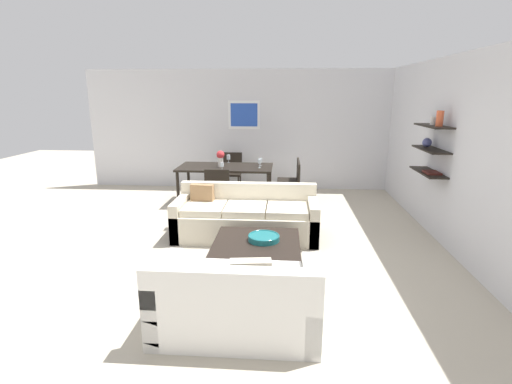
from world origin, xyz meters
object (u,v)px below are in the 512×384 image
decorative_bowl (264,237)px  loveseat_white (237,301)px  dining_chair_foot (218,189)px  dining_chair_head (232,170)px  wine_glass_foot (222,165)px  dining_chair_right_far (292,177)px  sofa_beige (246,218)px  centerpiece_vase (221,157)px  dining_chair_right_near (293,182)px  wine_glass_right_far (260,160)px  dining_table (226,170)px  wine_glass_right_near (259,162)px  wine_glass_head (228,157)px  coffee_table (257,256)px

decorative_bowl → loveseat_white: bearing=-97.8°
loveseat_white → dining_chair_foot: dining_chair_foot is taller
dining_chair_head → wine_glass_foot: size_ratio=5.85×
loveseat_white → dining_chair_right_far: bearing=82.6°
sofa_beige → centerpiece_vase: centerpiece_vase is taller
dining_chair_right_near → dining_chair_foot: (-1.34, -0.67, 0.00)m
dining_chair_head → wine_glass_right_far: size_ratio=5.75×
dining_table → dining_chair_head: bearing=90.0°
dining_chair_head → wine_glass_right_near: wine_glass_right_near is taller
wine_glass_foot → wine_glass_head: wine_glass_head is taller
dining_chair_right_near → wine_glass_right_near: size_ratio=5.16×
dining_chair_right_far → wine_glass_right_far: (-0.65, -0.10, 0.35)m
dining_chair_head → wine_glass_right_far: bearing=-47.9°
sofa_beige → centerpiece_vase: (-0.68, 1.81, 0.65)m
dining_chair_right_near → centerpiece_vase: bearing=173.6°
dining_table → dining_chair_right_near: 1.37m
wine_glass_foot → dining_table: bearing=90.0°
sofa_beige → wine_glass_head: wine_glass_head is taller
loveseat_white → wine_glass_foot: wine_glass_foot is taller
wine_glass_head → centerpiece_vase: centerpiece_vase is taller
sofa_beige → wine_glass_head: 2.43m
dining_chair_right_far → dining_chair_foot: bearing=-140.8°
wine_glass_right_near → centerpiece_vase: (-0.78, 0.07, 0.07)m
dining_chair_foot → wine_glass_foot: wine_glass_foot is taller
decorative_bowl → dining_chair_right_near: (0.41, 2.77, 0.09)m
sofa_beige → dining_chair_right_near: size_ratio=2.47×
loveseat_white → dining_chair_foot: 3.49m
dining_chair_head → wine_glass_head: (-0.00, -0.47, 0.36)m
wine_glass_right_near → centerpiece_vase: bearing=175.2°
wine_glass_head → wine_glass_right_far: bearing=-23.4°
sofa_beige → dining_chair_right_near: dining_chair_right_near is taller
coffee_table → wine_glass_foot: bearing=108.0°
dining_chair_right_near → dining_chair_foot: size_ratio=1.00×
decorative_bowl → wine_glass_right_far: bearing=94.5°
loveseat_white → wine_glass_head: bearing=99.1°
coffee_table → decorative_bowl: bearing=31.6°
decorative_bowl → wine_glass_head: wine_glass_head is taller
dining_chair_right_far → loveseat_white: bearing=-97.4°
dining_chair_right_far → wine_glass_right_far: wine_glass_right_far is taller
coffee_table → centerpiece_vase: size_ratio=3.31×
loveseat_white → wine_glass_right_far: size_ratio=9.90×
dining_chair_right_near → wine_glass_foot: 1.40m
sofa_beige → decorative_bowl: size_ratio=5.51×
coffee_table → wine_glass_right_far: bearing=92.9°
sofa_beige → wine_glass_right_far: wine_glass_right_far is taller
decorative_bowl → dining_chair_right_near: dining_chair_right_near is taller
dining_chair_head → loveseat_white: bearing=-81.7°
dining_chair_right_near → wine_glass_right_far: (-0.65, 0.33, 0.35)m
sofa_beige → dining_table: sofa_beige is taller
wine_glass_foot → wine_glass_right_far: bearing=37.7°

